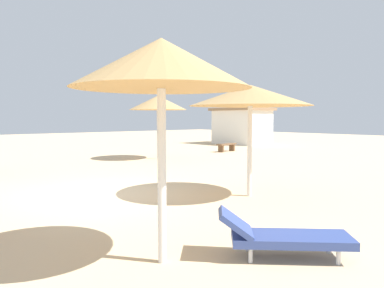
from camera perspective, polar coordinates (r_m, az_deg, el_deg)
name	(u,v)px	position (r m, az deg, el deg)	size (l,w,h in m)	color
ground_plane	(107,194)	(10.13, -12.98, -7.58)	(80.00, 80.00, 0.00)	#DBBA8C
parasol_3	(161,64)	(5.13, -4.76, 12.15)	(2.44, 2.44, 3.10)	silver
parasol_4	(250,96)	(9.60, 8.96, 7.35)	(3.14, 3.14, 2.86)	silver
parasol_5	(158,103)	(18.30, -5.28, 6.32)	(2.83, 2.83, 3.12)	silver
lounger_3	(281,236)	(5.65, 13.61, -13.64)	(1.79, 1.80, 0.69)	#33478C
bench_1	(227,146)	(22.35, 5.36, -0.29)	(0.57, 1.54, 0.49)	brown
beach_cabana	(242,126)	(29.15, 7.69, 2.81)	(4.23, 3.28, 2.80)	white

